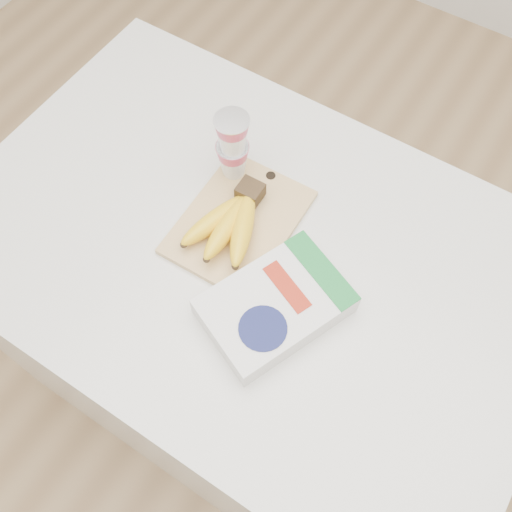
# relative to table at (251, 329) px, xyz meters

# --- Properties ---
(room) EXTENTS (4.00, 4.00, 4.00)m
(room) POSITION_rel_table_xyz_m (0.00, 0.00, 0.91)
(room) COLOR tan
(room) RESTS_ON ground
(table) EXTENTS (1.18, 0.79, 0.89)m
(table) POSITION_rel_table_xyz_m (0.00, 0.00, 0.00)
(table) COLOR silver
(table) RESTS_ON ground
(cutting_board) EXTENTS (0.21, 0.29, 0.01)m
(cutting_board) POSITION_rel_table_xyz_m (-0.05, 0.03, 0.45)
(cutting_board) COLOR #D3B574
(cutting_board) RESTS_ON table
(bananas) EXTENTS (0.15, 0.20, 0.06)m
(bananas) POSITION_rel_table_xyz_m (-0.05, 0.01, 0.48)
(bananas) COLOR #382816
(bananas) RESTS_ON cutting_board
(yogurt_stack) EXTENTS (0.07, 0.07, 0.16)m
(yogurt_stack) POSITION_rel_table_xyz_m (-0.12, 0.12, 0.54)
(yogurt_stack) COLOR white
(yogurt_stack) RESTS_ON cutting_board
(cereal_box) EXTENTS (0.25, 0.30, 0.06)m
(cereal_box) POSITION_rel_table_xyz_m (0.11, -0.09, 0.47)
(cereal_box) COLOR white
(cereal_box) RESTS_ON table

